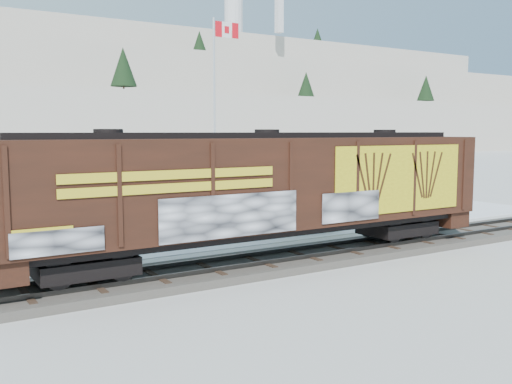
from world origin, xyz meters
TOP-DOWN VIEW (x-y plane):
  - ground at (0.00, 0.00)m, footprint 500.00×500.00m
  - rail_track at (0.00, 0.00)m, footprint 50.00×3.40m
  - parking_strip at (0.00, 7.50)m, footprint 40.00×8.00m
  - hopper_railcar at (-3.53, -0.01)m, footprint 19.51×3.06m
  - flagpole at (2.79, 15.93)m, footprint 2.30×0.90m
  - car_silver at (-5.49, 7.55)m, footprint 4.27×2.83m
  - car_white at (5.20, 7.89)m, footprint 4.30×1.58m
  - car_dark at (1.28, 5.55)m, footprint 5.25×2.84m

SIDE VIEW (x-z plane):
  - ground at x=0.00m, z-range 0.00..0.00m
  - parking_strip at x=0.00m, z-range 0.00..0.03m
  - rail_track at x=0.00m, z-range -0.07..0.36m
  - car_silver at x=-5.49m, z-range 0.03..1.38m
  - car_white at x=5.20m, z-range 0.03..1.44m
  - car_dark at x=1.28m, z-range 0.03..1.47m
  - hopper_railcar at x=-3.53m, z-range 0.70..5.23m
  - flagpole at x=2.79m, z-range -1.55..10.76m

